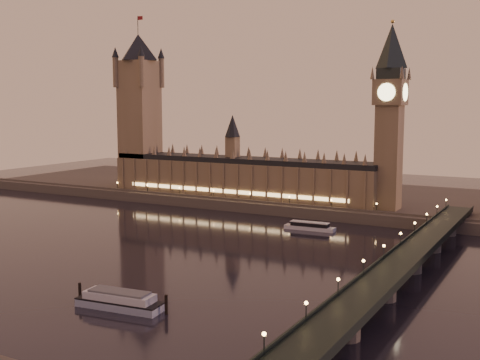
% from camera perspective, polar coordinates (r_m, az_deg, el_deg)
% --- Properties ---
extents(ground, '(700.00, 700.00, 0.00)m').
position_cam_1_polar(ground, '(262.72, -5.11, -7.04)').
color(ground, black).
rests_on(ground, ground).
extents(far_embankment, '(560.00, 130.00, 6.00)m').
position_cam_1_polar(far_embankment, '(397.03, 12.08, -1.88)').
color(far_embankment, '#423D35').
rests_on(far_embankment, ground).
extents(palace_of_westminster, '(180.00, 26.62, 52.00)m').
position_cam_1_polar(palace_of_westminster, '(381.31, 0.06, 0.75)').
color(palace_of_westminster, brown).
rests_on(palace_of_westminster, ground).
extents(victoria_tower, '(31.68, 31.68, 118.00)m').
position_cam_1_polar(victoria_tower, '(423.42, -9.52, 7.26)').
color(victoria_tower, brown).
rests_on(victoria_tower, ground).
extents(big_ben, '(17.68, 17.68, 104.00)m').
position_cam_1_polar(big_ben, '(343.34, 14.04, 6.89)').
color(big_ben, brown).
rests_on(big_ben, ground).
extents(westminster_bridge, '(13.20, 260.00, 15.30)m').
position_cam_1_polar(westminster_bridge, '(224.63, 14.82, -8.26)').
color(westminster_bridge, black).
rests_on(westminster_bridge, ground).
extents(cruise_boat_a, '(26.83, 7.40, 4.24)m').
position_cam_1_polar(cruise_boat_a, '(313.22, 6.63, -4.39)').
color(cruise_boat_a, silver).
rests_on(cruise_boat_a, ground).
extents(moored_barge, '(33.29, 11.21, 6.14)m').
position_cam_1_polar(moored_barge, '(198.21, -11.34, -11.13)').
color(moored_barge, '#919FB9').
rests_on(moored_barge, ground).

